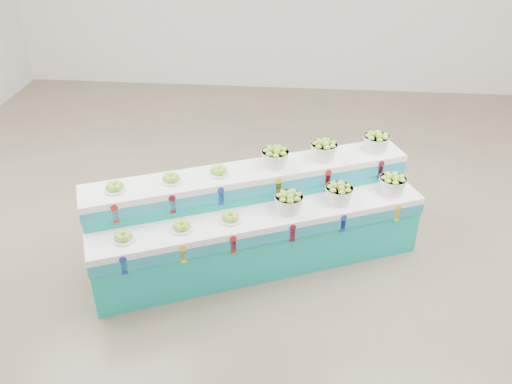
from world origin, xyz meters
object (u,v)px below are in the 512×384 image
basket_upper_right (376,141)px  plate_upper_mid (171,178)px  basket_lower_left (289,202)px  display_stand (256,220)px

basket_upper_right → plate_upper_mid: bearing=-157.1°
plate_upper_mid → basket_lower_left: bearing=1.6°
display_stand → plate_upper_mid: plate_upper_mid is taller
basket_upper_right → display_stand: bearing=-148.6°
display_stand → basket_lower_left: display_stand is taller
plate_upper_mid → basket_upper_right: size_ratio=0.72×
plate_upper_mid → basket_upper_right: (2.15, 0.91, 0.06)m
basket_lower_left → plate_upper_mid: (-1.21, -0.03, 0.24)m
basket_lower_left → plate_upper_mid: plate_upper_mid is taller
basket_lower_left → basket_upper_right: bearing=43.0°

